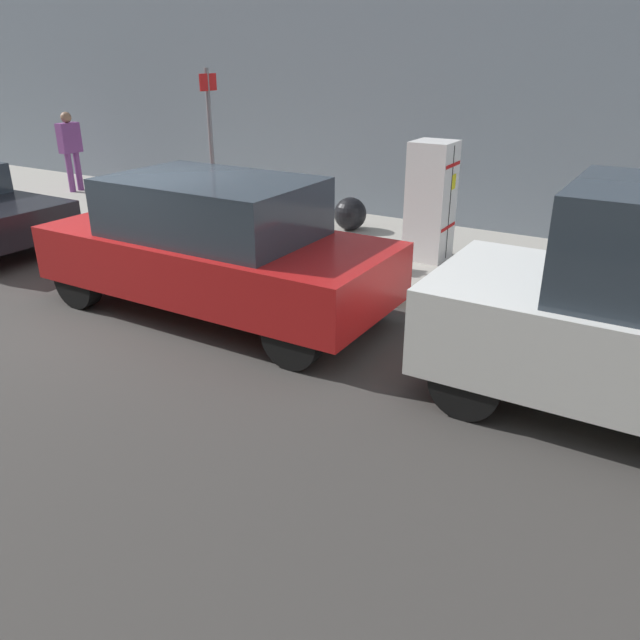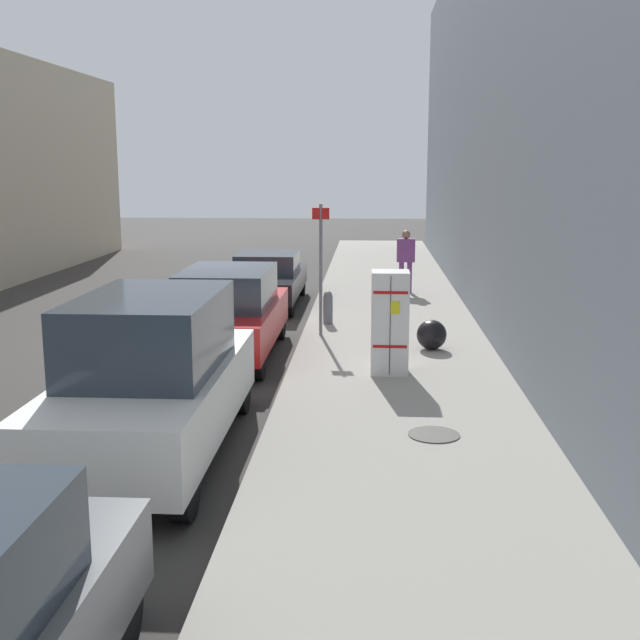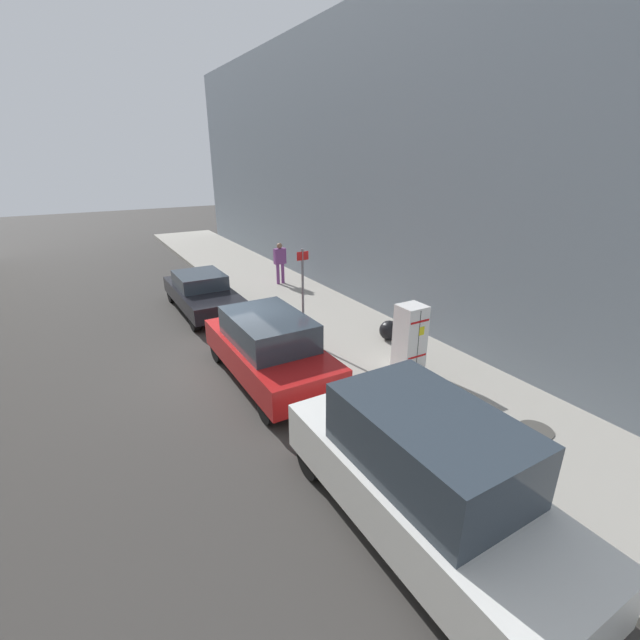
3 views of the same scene
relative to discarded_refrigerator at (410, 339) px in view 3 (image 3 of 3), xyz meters
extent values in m
plane|color=#383533|center=(3.85, -2.75, -1.05)|extent=(80.00, 80.00, 0.00)
cube|color=#9E998E|center=(-0.16, -2.75, -0.98)|extent=(3.93, 44.00, 0.16)
cube|color=slate|center=(-3.01, -2.75, 3.97)|extent=(1.77, 39.60, 10.05)
cube|color=white|center=(0.00, 0.00, 0.00)|extent=(0.65, 0.61, 1.79)
cube|color=black|center=(0.00, 0.31, 0.00)|extent=(0.01, 0.01, 1.70)
cube|color=yellow|center=(-0.08, 0.31, 0.32)|extent=(0.16, 0.01, 0.22)
cube|color=red|center=(0.00, 0.31, 0.57)|extent=(0.58, 0.01, 0.05)
cube|color=red|center=(0.00, 0.31, -0.36)|extent=(0.58, 0.01, 0.05)
cylinder|color=#47443F|center=(-0.54, 3.28, -0.89)|extent=(0.70, 0.70, 0.02)
cylinder|color=slate|center=(1.39, -3.09, 0.50)|extent=(0.07, 0.07, 2.79)
cube|color=red|center=(1.39, -3.07, 1.69)|extent=(0.36, 0.02, 0.24)
cylinder|color=slate|center=(1.30, -4.32, -0.58)|extent=(0.22, 0.22, 0.64)
sphere|color=slate|center=(1.30, -4.32, -0.24)|extent=(0.20, 0.20, 0.20)
sphere|color=black|center=(-0.88, -1.86, -0.60)|extent=(0.59, 0.59, 0.59)
cylinder|color=#7A3D7F|center=(-0.77, -9.02, -0.46)|extent=(0.14, 0.14, 0.87)
cylinder|color=#7A3D7F|center=(-0.54, -9.02, -0.46)|extent=(0.14, 0.14, 0.87)
cube|color=#7A3D7F|center=(-0.66, -9.02, 0.31)|extent=(0.51, 0.22, 0.66)
sphere|color=#8C664C|center=(-0.66, -9.02, 0.75)|extent=(0.24, 0.24, 0.24)
cube|color=black|center=(3.13, -7.60, -0.44)|extent=(1.82, 4.59, 0.55)
cube|color=#2D3842|center=(3.13, -7.83, 0.09)|extent=(1.60, 1.93, 0.50)
cylinder|color=black|center=(2.35, -5.89, -0.71)|extent=(0.22, 0.68, 0.68)
cylinder|color=black|center=(3.91, -5.89, -0.71)|extent=(0.22, 0.68, 0.68)
cylinder|color=black|center=(2.35, -9.30, -0.71)|extent=(0.22, 0.68, 0.68)
cylinder|color=black|center=(3.91, -9.30, -0.71)|extent=(0.22, 0.68, 0.68)
cube|color=red|center=(3.13, -1.65, -0.36)|extent=(1.90, 4.60, 0.70)
cube|color=#2D3842|center=(3.13, -1.65, 0.34)|extent=(1.67, 2.53, 0.70)
cylinder|color=black|center=(2.31, 0.05, -0.71)|extent=(0.22, 0.70, 0.70)
cylinder|color=black|center=(3.95, 0.05, -0.71)|extent=(0.22, 0.70, 0.70)
cylinder|color=black|center=(2.31, -3.35, -0.71)|extent=(0.22, 0.70, 0.70)
cylinder|color=black|center=(3.95, -3.35, -0.71)|extent=(0.22, 0.70, 0.70)
cube|color=silver|center=(3.13, 3.87, -0.29)|extent=(1.90, 4.97, 0.85)
cube|color=#2D3842|center=(3.13, 3.87, 0.61)|extent=(1.67, 2.73, 0.95)
cylinder|color=black|center=(2.31, 5.76, -0.72)|extent=(0.22, 0.68, 0.68)
cylinder|color=black|center=(2.31, 1.97, -0.72)|extent=(0.22, 0.68, 0.68)
cylinder|color=black|center=(3.95, 1.97, -0.72)|extent=(0.22, 0.68, 0.68)
camera|label=1|loc=(8.98, 3.40, 2.09)|focal=35.00mm
camera|label=2|loc=(0.36, 13.69, 2.70)|focal=45.00mm
camera|label=3|loc=(6.91, 7.37, 4.31)|focal=24.00mm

